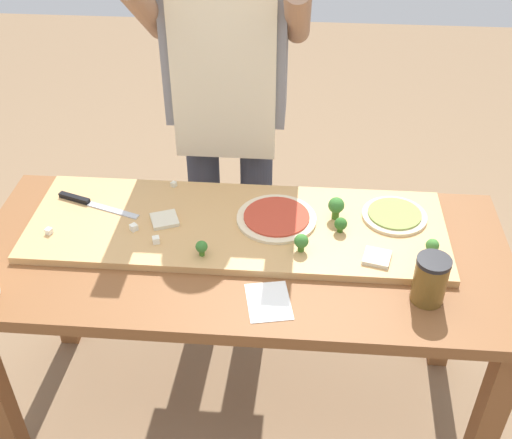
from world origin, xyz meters
TOP-DOWN VIEW (x-y plane):
  - ground_plane at (0.00, 0.00)m, footprint 8.00×8.00m
  - prep_table at (0.00, 0.00)m, footprint 1.58×0.68m
  - cutting_board at (-0.02, 0.10)m, footprint 1.27×0.43m
  - chefs_knife at (-0.51, 0.16)m, footprint 0.28×0.11m
  - pizza_whole_tomato_red at (0.10, 0.12)m, footprint 0.25×0.25m
  - pizza_whole_pesto_green at (0.46, 0.16)m, footprint 0.20×0.20m
  - pizza_slice_far_left at (0.39, -0.04)m, footprint 0.09×0.09m
  - pizza_slice_center at (-0.24, 0.09)m, footprint 0.10×0.10m
  - broccoli_floret_center_right at (0.29, 0.08)m, footprint 0.04×0.04m
  - broccoli_floret_back_mid at (0.28, 0.14)m, footprint 0.05×0.05m
  - broccoli_floret_center_left at (0.17, -0.02)m, footprint 0.04×0.04m
  - broccoli_floret_back_right at (0.54, -0.01)m, footprint 0.04×0.04m
  - broccoli_floret_front_left at (-0.11, -0.06)m, footprint 0.03×0.03m
  - cheese_crumble_a at (-0.25, -0.02)m, footprint 0.03×0.03m
  - cheese_crumble_b at (-0.58, 0.00)m, footprint 0.02×0.02m
  - cheese_crumble_c at (-0.33, 0.04)m, footprint 0.03×0.03m
  - cheese_crumble_d at (-0.25, 0.28)m, footprint 0.02×0.02m
  - sauce_jar at (0.51, -0.17)m, footprint 0.09×0.09m
  - recipe_note at (0.09, -0.21)m, footprint 0.14×0.17m
  - cook_center at (-0.10, 0.54)m, footprint 0.54×0.39m

SIDE VIEW (x-z plane):
  - ground_plane at x=0.00m, z-range 0.00..0.00m
  - prep_table at x=0.00m, z-range 0.26..1.01m
  - recipe_note at x=0.09m, z-range 0.75..0.75m
  - cutting_board at x=-0.02m, z-range 0.75..0.77m
  - pizza_slice_far_left at x=0.39m, z-range 0.77..0.78m
  - pizza_slice_center at x=-0.24m, z-range 0.77..0.78m
  - chefs_knife at x=-0.51m, z-range 0.77..0.78m
  - pizza_whole_tomato_red at x=0.10m, z-range 0.77..0.78m
  - pizza_whole_pesto_green at x=0.46m, z-range 0.77..0.78m
  - cheese_crumble_d at x=-0.25m, z-range 0.77..0.79m
  - cheese_crumble_b at x=-0.58m, z-range 0.77..0.79m
  - cheese_crumble_c at x=-0.33m, z-range 0.77..0.79m
  - cheese_crumble_a at x=-0.25m, z-range 0.77..0.79m
  - broccoli_floret_center_right at x=0.29m, z-range 0.77..0.82m
  - broccoli_floret_front_left at x=-0.11m, z-range 0.77..0.82m
  - broccoli_floret_back_right at x=0.54m, z-range 0.77..0.83m
  - broccoli_floret_center_left at x=0.17m, z-range 0.77..0.83m
  - broccoli_floret_back_mid at x=0.28m, z-range 0.78..0.85m
  - sauce_jar at x=0.51m, z-range 0.75..0.89m
  - cook_center at x=-0.10m, z-range 0.16..1.83m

